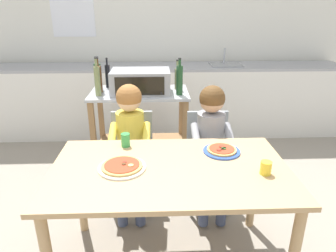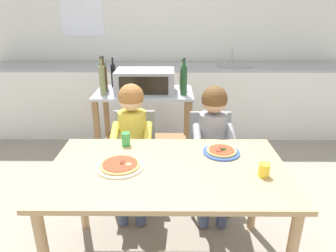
{
  "view_description": "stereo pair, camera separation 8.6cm",
  "coord_description": "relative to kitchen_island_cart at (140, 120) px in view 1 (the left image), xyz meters",
  "views": [
    {
      "loc": [
        -0.07,
        -1.62,
        1.64
      ],
      "look_at": [
        0.0,
        0.3,
        0.89
      ],
      "focal_mm": 32.77,
      "sensor_mm": 36.0,
      "label": 1
    },
    {
      "loc": [
        0.01,
        -1.62,
        1.64
      ],
      "look_at": [
        0.0,
        0.3,
        0.89
      ],
      "focal_mm": 32.77,
      "sensor_mm": 36.0,
      "label": 2
    }
  ],
  "objects": [
    {
      "name": "ground_plane",
      "position": [
        0.24,
        -0.22,
        -0.57
      ],
      "size": [
        10.79,
        10.79,
        0.0
      ],
      "primitive_type": "plane",
      "color": "gray"
    },
    {
      "name": "back_wall_tiled",
      "position": [
        0.24,
        1.46,
        0.79
      ],
      "size": [
        5.28,
        0.13,
        2.7
      ],
      "color": "white",
      "rests_on": "ground"
    },
    {
      "name": "kitchen_counter",
      "position": [
        0.24,
        1.05,
        -0.11
      ],
      "size": [
        4.75,
        0.6,
        1.12
      ],
      "color": "silver",
      "rests_on": "ground"
    },
    {
      "name": "kitchen_island_cart",
      "position": [
        0.0,
        0.0,
        0.0
      ],
      "size": [
        0.95,
        0.54,
        0.86
      ],
      "color": "#B7BABF",
      "rests_on": "ground"
    },
    {
      "name": "toaster_oven",
      "position": [
        0.02,
        -0.03,
        0.4
      ],
      "size": [
        0.56,
        0.37,
        0.22
      ],
      "color": "#999BA0",
      "rests_on": "kitchen_island_cart"
    },
    {
      "name": "bottle_dark_olive_oil",
      "position": [
        -0.37,
        -0.12,
        0.43
      ],
      "size": [
        0.05,
        0.05,
        0.35
      ],
      "color": "olive",
      "rests_on": "kitchen_island_cart"
    },
    {
      "name": "bottle_clear_vinegar",
      "position": [
        -0.33,
        0.2,
        0.41
      ],
      "size": [
        0.05,
        0.05,
        0.3
      ],
      "color": "black",
      "rests_on": "kitchen_island_cart"
    },
    {
      "name": "bottle_slim_sauce",
      "position": [
        0.38,
        0.09,
        0.4
      ],
      "size": [
        0.05,
        0.05,
        0.29
      ],
      "color": "olive",
      "rests_on": "kitchen_island_cart"
    },
    {
      "name": "bottle_tall_green_wine",
      "position": [
        -0.41,
        0.12,
        0.43
      ],
      "size": [
        0.07,
        0.07,
        0.33
      ],
      "color": "#1E4723",
      "rests_on": "kitchen_island_cart"
    },
    {
      "name": "bottle_brown_beer",
      "position": [
        0.38,
        -0.12,
        0.43
      ],
      "size": [
        0.06,
        0.06,
        0.34
      ],
      "color": "#1E4723",
      "rests_on": "kitchen_island_cart"
    },
    {
      "name": "bottle_squat_spirits",
      "position": [
        -0.39,
        0.01,
        0.42
      ],
      "size": [
        0.07,
        0.07,
        0.33
      ],
      "color": "#4C2D14",
      "rests_on": "kitchen_island_cart"
    },
    {
      "name": "dining_table",
      "position": [
        0.24,
        -1.3,
        0.07
      ],
      "size": [
        1.43,
        0.84,
        0.74
      ],
      "color": "tan",
      "rests_on": "ground"
    },
    {
      "name": "dining_chair_left",
      "position": [
        -0.04,
        -0.59,
        -0.09
      ],
      "size": [
        0.36,
        0.36,
        0.81
      ],
      "color": "gray",
      "rests_on": "ground"
    },
    {
      "name": "dining_chair_right",
      "position": [
        0.59,
        -0.61,
        -0.09
      ],
      "size": [
        0.36,
        0.36,
        0.81
      ],
      "color": "gray",
      "rests_on": "ground"
    },
    {
      "name": "child_in_yellow_shirt",
      "position": [
        -0.04,
        -0.7,
        0.13
      ],
      "size": [
        0.32,
        0.42,
        1.07
      ],
      "color": "#424C6B",
      "rests_on": "ground"
    },
    {
      "name": "child_in_grey_shirt",
      "position": [
        0.59,
        -0.73,
        0.12
      ],
      "size": [
        0.32,
        0.42,
        1.06
      ],
      "color": "#424C6B",
      "rests_on": "ground"
    },
    {
      "name": "pizza_plate_white",
      "position": [
        -0.04,
        -1.29,
        0.18
      ],
      "size": [
        0.28,
        0.28,
        0.03
      ],
      "color": "white",
      "rests_on": "dining_table"
    },
    {
      "name": "pizza_plate_blue_rimmed",
      "position": [
        0.59,
        -1.1,
        0.18
      ],
      "size": [
        0.24,
        0.24,
        0.03
      ],
      "color": "#3356B7",
      "rests_on": "dining_table"
    },
    {
      "name": "drinking_cup_green",
      "position": [
        -0.05,
        -0.99,
        0.22
      ],
      "size": [
        0.06,
        0.06,
        0.09
      ],
      "primitive_type": "cylinder",
      "color": "green",
      "rests_on": "dining_table"
    },
    {
      "name": "drinking_cup_yellow",
      "position": [
        0.79,
        -1.39,
        0.21
      ],
      "size": [
        0.06,
        0.06,
        0.08
      ],
      "primitive_type": "cylinder",
      "color": "yellow",
      "rests_on": "dining_table"
    }
  ]
}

